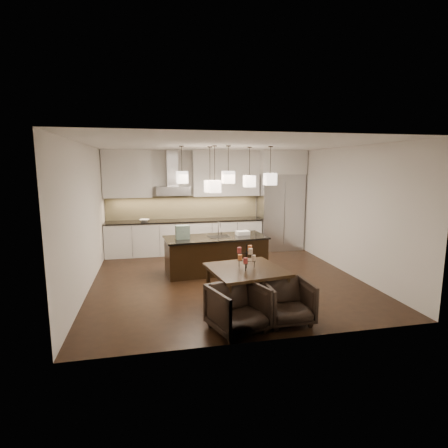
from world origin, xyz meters
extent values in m
cube|color=black|center=(0.00, 0.00, -0.01)|extent=(5.50, 5.50, 0.02)
cube|color=white|center=(0.00, 0.00, 2.81)|extent=(5.50, 5.50, 0.02)
cube|color=silver|center=(0.00, 2.76, 1.40)|extent=(5.50, 0.02, 2.80)
cube|color=silver|center=(0.00, -2.76, 1.40)|extent=(5.50, 0.02, 2.80)
cube|color=silver|center=(-2.76, 0.00, 1.40)|extent=(0.02, 5.50, 2.80)
cube|color=silver|center=(2.76, 0.00, 1.40)|extent=(0.02, 5.50, 2.80)
cube|color=#B7B7BA|center=(2.10, 2.38, 1.07)|extent=(1.20, 0.72, 2.15)
cube|color=silver|center=(2.10, 2.38, 2.47)|extent=(1.26, 0.72, 0.65)
cube|color=silver|center=(-0.62, 2.43, 0.44)|extent=(4.21, 0.62, 0.88)
cube|color=black|center=(-0.62, 2.43, 0.90)|extent=(4.21, 0.66, 0.04)
cube|color=tan|center=(-0.62, 2.73, 1.24)|extent=(4.21, 0.02, 0.63)
cube|color=silver|center=(-2.10, 2.57, 2.17)|extent=(1.25, 0.35, 1.25)
cube|color=silver|center=(0.55, 2.57, 2.17)|extent=(1.85, 0.35, 1.25)
cube|color=#B7B7BA|center=(-0.93, 2.48, 1.72)|extent=(0.90, 0.52, 0.24)
cube|color=#B7B7BA|center=(-0.93, 2.59, 2.32)|extent=(0.30, 0.28, 0.96)
imported|color=silver|center=(-1.70, 2.38, 0.95)|extent=(0.32, 0.32, 0.06)
cube|color=black|center=(-0.12, 0.54, 0.39)|extent=(2.27, 1.07, 0.78)
cube|color=black|center=(-0.12, 0.54, 0.79)|extent=(2.35, 1.14, 0.04)
cube|color=#184A36|center=(-0.87, 0.44, 0.96)|extent=(0.31, 0.18, 0.30)
cube|color=silver|center=(0.53, 0.63, 0.85)|extent=(0.32, 0.24, 0.09)
cylinder|color=beige|center=(0.12, -1.59, 0.86)|extent=(0.08, 0.08, 0.09)
cylinder|color=orange|center=(-0.09, -1.52, 0.86)|extent=(0.08, 0.08, 0.09)
cylinder|color=#9D3230|center=(-0.05, -1.74, 0.86)|extent=(0.08, 0.08, 0.09)
cylinder|color=orange|center=(0.08, -1.52, 1.01)|extent=(0.08, 0.08, 0.09)
cylinder|color=#9D3230|center=(-0.13, -1.62, 1.01)|extent=(0.08, 0.08, 0.09)
cylinder|color=beige|center=(0.03, -1.73, 1.01)|extent=(0.08, 0.08, 0.09)
imported|color=black|center=(-0.34, -2.38, 0.34)|extent=(0.94, 0.95, 0.69)
imported|color=black|center=(0.47, -2.25, 0.33)|extent=(0.70, 0.72, 0.65)
cube|color=beige|center=(-0.84, 0.57, 2.14)|extent=(0.24, 0.24, 0.26)
cube|color=beige|center=(-0.21, 0.72, 1.93)|extent=(0.24, 0.24, 0.26)
cube|color=beige|center=(0.11, 0.28, 2.14)|extent=(0.24, 0.24, 0.26)
cube|color=beige|center=(0.70, 0.70, 2.03)|extent=(0.24, 0.24, 0.26)
cube|color=beige|center=(1.06, 0.33, 2.09)|extent=(0.24, 0.24, 0.26)
cube|color=beige|center=(-0.17, 0.35, 1.94)|extent=(0.24, 0.24, 0.26)
camera|label=1|loc=(-1.52, -7.01, 2.37)|focal=28.00mm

